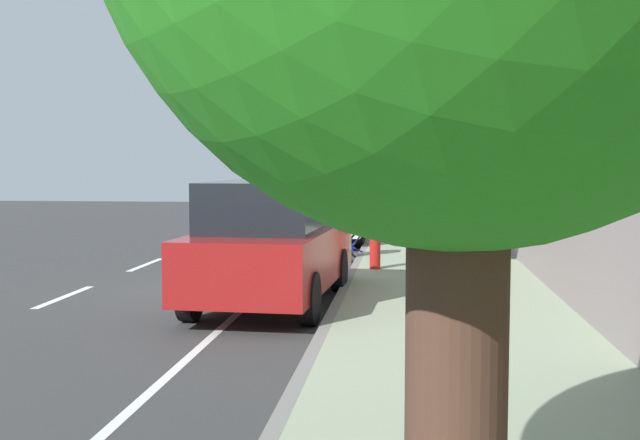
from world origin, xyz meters
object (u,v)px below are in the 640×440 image
(parked_pickup_white_mid, at_px, (334,210))
(street_tree_far_end, at_px, (419,56))
(bicycle_at_curb, at_px, (341,244))
(fire_hydrant, at_px, (375,248))
(parked_suv_red_second, at_px, (272,241))
(parked_sedan_tan_far, at_px, (349,204))
(pedestrian_on_phone, at_px, (432,201))
(street_tree_corner, at_px, (415,99))
(cyclist_with_backpack, at_px, (349,219))

(parked_pickup_white_mid, xyz_separation_m, street_tree_far_end, (2.29, -7.02, 3.42))
(street_tree_far_end, bearing_deg, parked_pickup_white_mid, 108.09)
(parked_pickup_white_mid, relative_size, bicycle_at_curb, 3.10)
(fire_hydrant, bearing_deg, parked_suv_red_second, -113.37)
(bicycle_at_curb, distance_m, fire_hydrant, 2.55)
(parked_pickup_white_mid, distance_m, parked_sedan_tan_far, 6.13)
(parked_pickup_white_mid, relative_size, street_tree_far_end, 0.98)
(parked_suv_red_second, relative_size, pedestrian_on_phone, 2.86)
(fire_hydrant, bearing_deg, parked_pickup_white_mid, 102.45)
(parked_suv_red_second, relative_size, parked_pickup_white_mid, 0.90)
(parked_sedan_tan_far, bearing_deg, fire_hydrant, -83.41)
(parked_suv_red_second, bearing_deg, pedestrian_on_phone, 76.35)
(parked_suv_red_second, xyz_separation_m, bicycle_at_curb, (0.61, 5.86, -0.66))
(parked_suv_red_second, height_order, pedestrian_on_phone, parked_suv_red_second)
(parked_suv_red_second, height_order, street_tree_corner, street_tree_corner)
(parked_suv_red_second, distance_m, parked_sedan_tan_far, 16.22)
(parked_pickup_white_mid, relative_size, cyclist_with_backpack, 3.27)
(pedestrian_on_phone, xyz_separation_m, fire_hydrant, (-1.42, -8.55, -0.52))
(parked_suv_red_second, bearing_deg, parked_sedan_tan_far, 89.87)
(bicycle_at_curb, xyz_separation_m, street_tree_far_end, (1.73, -2.79, 3.95))
(street_tree_corner, bearing_deg, bicycle_at_curb, -107.92)
(street_tree_far_end, xyz_separation_m, fire_hydrant, (-0.83, 0.41, -3.76))
(parked_suv_red_second, height_order, cyclist_with_backpack, parked_suv_red_second)
(street_tree_far_end, bearing_deg, cyclist_with_backpack, 122.65)
(street_tree_far_end, bearing_deg, parked_sedan_tan_far, 99.95)
(parked_pickup_white_mid, height_order, parked_sedan_tan_far, parked_pickup_white_mid)
(parked_sedan_tan_far, relative_size, pedestrian_on_phone, 2.63)
(parked_pickup_white_mid, bearing_deg, street_tree_far_end, -71.91)
(parked_suv_red_second, xyz_separation_m, parked_sedan_tan_far, (0.04, 16.22, -0.27))
(pedestrian_on_phone, distance_m, fire_hydrant, 8.68)
(cyclist_with_backpack, height_order, street_tree_corner, street_tree_corner)
(street_tree_far_end, distance_m, street_tree_corner, 8.14)
(parked_pickup_white_mid, height_order, pedestrian_on_phone, parked_pickup_white_mid)
(street_tree_corner, distance_m, pedestrian_on_phone, 3.21)
(cyclist_with_backpack, xyz_separation_m, street_tree_corner, (1.50, 5.79, 3.14))
(bicycle_at_curb, relative_size, fire_hydrant, 2.05)
(parked_sedan_tan_far, height_order, street_tree_corner, street_tree_corner)
(parked_pickup_white_mid, xyz_separation_m, parked_sedan_tan_far, (-0.01, 6.12, -0.15))
(cyclist_with_backpack, distance_m, street_tree_far_end, 4.34)
(parked_pickup_white_mid, height_order, fire_hydrant, parked_pickup_white_mid)
(pedestrian_on_phone, bearing_deg, cyclist_with_backpack, -107.49)
(parked_sedan_tan_far, distance_m, cyclist_with_backpack, 10.83)
(parked_suv_red_second, height_order, parked_sedan_tan_far, parked_suv_red_second)
(parked_suv_red_second, bearing_deg, bicycle_at_curb, 84.04)
(parked_sedan_tan_far, xyz_separation_m, street_tree_corner, (2.31, -5.01, 3.37))
(bicycle_at_curb, bearing_deg, pedestrian_on_phone, 69.47)
(cyclist_with_backpack, bearing_deg, pedestrian_on_phone, 72.51)
(parked_suv_red_second, xyz_separation_m, fire_hydrant, (1.51, 3.49, -0.47))
(cyclist_with_backpack, bearing_deg, fire_hydrant, -70.94)
(parked_pickup_white_mid, xyz_separation_m, street_tree_corner, (2.29, 1.11, 3.23))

